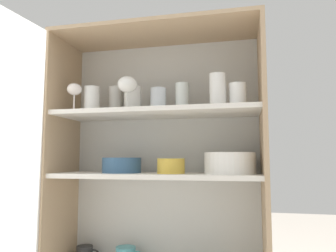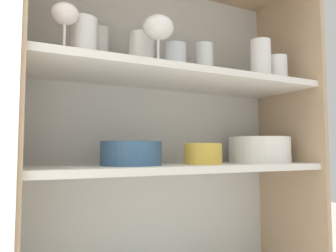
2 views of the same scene
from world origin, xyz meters
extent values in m
cube|color=silver|center=(0.00, 0.30, 0.69)|extent=(0.94, 0.02, 1.38)
cube|color=tan|center=(-0.46, 0.15, 0.69)|extent=(0.02, 0.33, 1.38)
cube|color=tan|center=(0.46, 0.15, 0.69)|extent=(0.02, 0.33, 1.38)
cube|color=silver|center=(0.00, 0.15, 0.73)|extent=(0.91, 0.29, 0.02)
cube|color=silver|center=(0.00, 0.15, 1.01)|extent=(0.91, 0.29, 0.02)
cylinder|color=white|center=(0.00, 0.18, 1.08)|extent=(0.07, 0.07, 0.11)
cylinder|color=white|center=(-0.31, 0.12, 1.08)|extent=(0.07, 0.07, 0.12)
cylinder|color=white|center=(0.11, 0.18, 1.09)|extent=(0.06, 0.06, 0.13)
cylinder|color=white|center=(0.28, 0.09, 1.09)|extent=(0.07, 0.07, 0.14)
cylinder|color=white|center=(-0.12, 0.17, 1.08)|extent=(0.08, 0.08, 0.12)
cylinder|color=white|center=(0.36, 0.09, 1.07)|extent=(0.07, 0.07, 0.10)
cylinder|color=white|center=(-0.24, 0.23, 1.09)|extent=(0.07, 0.07, 0.14)
cylinder|color=white|center=(-0.11, 0.07, 1.02)|extent=(0.07, 0.07, 0.01)
cylinder|color=white|center=(-0.11, 0.07, 1.06)|extent=(0.01, 0.01, 0.07)
ellipsoid|color=white|center=(-0.11, 0.07, 1.13)|extent=(0.09, 0.09, 0.07)
cylinder|color=silver|center=(-0.37, 0.07, 1.02)|extent=(0.06, 0.06, 0.01)
cylinder|color=silver|center=(-0.37, 0.07, 1.06)|extent=(0.01, 0.01, 0.07)
ellipsoid|color=silver|center=(-0.37, 0.07, 1.12)|extent=(0.07, 0.07, 0.05)
cylinder|color=white|center=(0.32, 0.15, 0.75)|extent=(0.21, 0.21, 0.01)
cylinder|color=white|center=(0.32, 0.15, 0.76)|extent=(0.21, 0.21, 0.01)
cylinder|color=white|center=(0.32, 0.15, 0.77)|extent=(0.21, 0.21, 0.01)
cylinder|color=white|center=(0.32, 0.15, 0.77)|extent=(0.21, 0.21, 0.01)
cylinder|color=white|center=(0.32, 0.15, 0.78)|extent=(0.21, 0.21, 0.01)
cylinder|color=white|center=(0.32, 0.15, 0.79)|extent=(0.21, 0.21, 0.01)
cylinder|color=white|center=(0.32, 0.15, 0.80)|extent=(0.21, 0.21, 0.01)
cylinder|color=white|center=(0.32, 0.15, 0.81)|extent=(0.21, 0.21, 0.01)
cylinder|color=white|center=(0.32, 0.15, 0.82)|extent=(0.21, 0.21, 0.01)
cylinder|color=white|center=(0.32, 0.15, 0.83)|extent=(0.21, 0.21, 0.01)
cylinder|color=#33567A|center=(-0.16, 0.14, 0.78)|extent=(0.18, 0.18, 0.07)
torus|color=#33567A|center=(-0.16, 0.14, 0.81)|extent=(0.17, 0.17, 0.01)
cylinder|color=gold|center=(0.07, 0.13, 0.78)|extent=(0.12, 0.12, 0.07)
torus|color=gold|center=(0.07, 0.13, 0.80)|extent=(0.12, 0.12, 0.01)
camera|label=1|loc=(0.38, -1.27, 0.80)|focal=35.00mm
camera|label=2|loc=(-0.49, -0.75, 0.79)|focal=35.00mm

